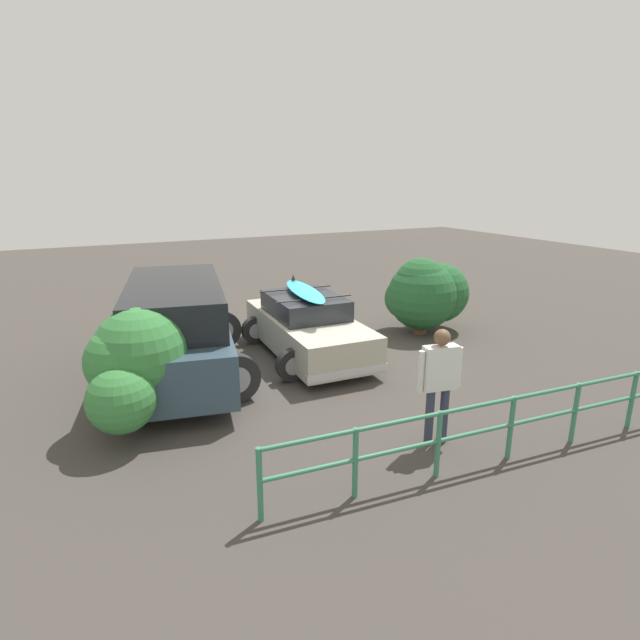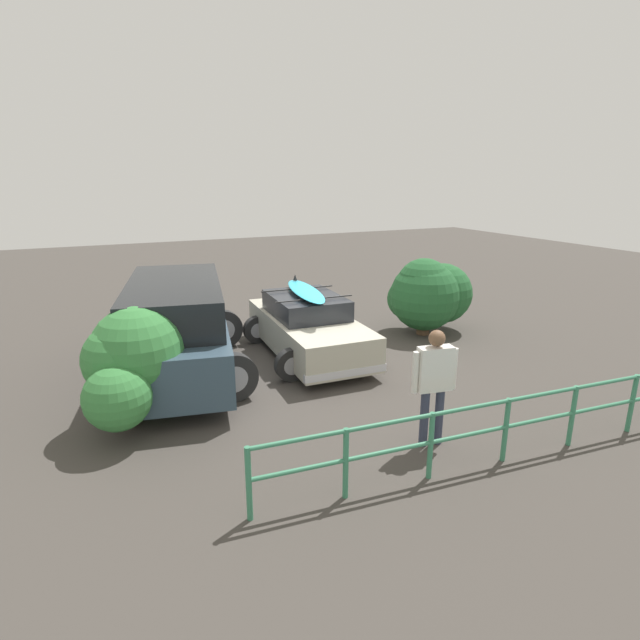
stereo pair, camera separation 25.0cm
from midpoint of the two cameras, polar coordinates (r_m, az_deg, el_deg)
The scene contains 7 objects.
ground_plane at distance 10.54m, azimuth -1.66°, elevation -4.97°, with size 44.00×44.00×0.02m, color #423D38.
sedan_car at distance 10.84m, azimuth -0.73°, elevation -0.76°, with size 2.39×4.03×1.59m.
suv_car at distance 9.99m, azimuth -15.33°, elevation -0.78°, with size 3.25×5.23×1.88m.
person_bystander at distance 7.29m, azimuth 13.90°, elevation -6.39°, with size 0.67×0.28×1.75m.
railing_fence at distance 7.74m, azimuth 24.81°, elevation -9.68°, with size 8.32×0.69×0.93m.
bush_near_left at distance 12.62m, azimuth 12.78°, elevation 2.97°, with size 2.20×1.79×1.89m.
bush_near_right at distance 8.27m, azimuth -19.37°, elevation -4.49°, with size 1.65×1.92×1.89m.
Camera 2 is at (3.72, 9.11, 3.78)m, focal length 28.00 mm.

